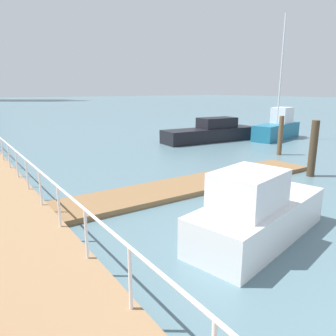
# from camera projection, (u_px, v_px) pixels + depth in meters

# --- Properties ---
(ground_plane) EXTENTS (300.00, 300.00, 0.00)m
(ground_plane) POSITION_uv_depth(u_px,v_px,m) (56.00, 153.00, 19.35)
(ground_plane) COLOR slate
(floating_dock) EXTENTS (12.05, 2.00, 0.18)m
(floating_dock) POSITION_uv_depth(u_px,v_px,m) (194.00, 184.00, 12.57)
(floating_dock) COLOR olive
(floating_dock) RESTS_ON ground_plane
(boardwalk_railing) EXTENTS (0.06, 29.85, 1.08)m
(boardwalk_railing) POSITION_uv_depth(u_px,v_px,m) (39.00, 177.00, 9.26)
(boardwalk_railing) COLOR white
(boardwalk_railing) RESTS_ON boardwalk
(dock_piling_0) EXTENTS (0.27, 0.27, 2.25)m
(dock_piling_0) POSITION_uv_depth(u_px,v_px,m) (280.00, 136.00, 18.45)
(dock_piling_0) COLOR brown
(dock_piling_0) RESTS_ON ground_plane
(dock_piling_2) EXTENTS (0.32, 0.32, 2.44)m
(dock_piling_2) POSITION_uv_depth(u_px,v_px,m) (313.00, 149.00, 13.84)
(dock_piling_2) COLOR #473826
(dock_piling_2) RESTS_ON ground_plane
(moored_boat_0) EXTENTS (5.42, 2.62, 8.94)m
(moored_boat_0) POSITION_uv_depth(u_px,v_px,m) (278.00, 128.00, 24.57)
(moored_boat_0) COLOR #1E6B8C
(moored_boat_0) RESTS_ON ground_plane
(moored_boat_1) EXTENTS (7.51, 2.46, 1.70)m
(moored_boat_1) POSITION_uv_depth(u_px,v_px,m) (211.00, 132.00, 23.56)
(moored_boat_1) COLOR black
(moored_boat_1) RESTS_ON ground_plane
(moored_boat_3) EXTENTS (4.73, 2.57, 1.88)m
(moored_boat_3) POSITION_uv_depth(u_px,v_px,m) (257.00, 213.00, 8.03)
(moored_boat_3) COLOR white
(moored_boat_3) RESTS_ON ground_plane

